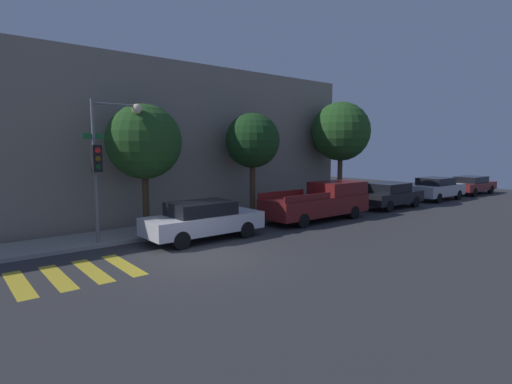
% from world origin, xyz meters
% --- Properties ---
extents(ground_plane, '(60.00, 60.00, 0.00)m').
position_xyz_m(ground_plane, '(0.00, 0.00, 0.00)').
color(ground_plane, '#333335').
extents(sidewalk, '(26.00, 2.25, 0.14)m').
position_xyz_m(sidewalk, '(0.00, 4.32, 0.07)').
color(sidewalk, gray).
rests_on(sidewalk, ground).
extents(building_row, '(26.00, 6.00, 7.26)m').
position_xyz_m(building_row, '(0.00, 8.85, 3.63)').
color(building_row, gray).
rests_on(building_row, ground).
extents(crosswalk, '(3.11, 2.60, 0.00)m').
position_xyz_m(crosswalk, '(-3.47, 0.80, 0.00)').
color(crosswalk, gold).
rests_on(crosswalk, ground).
extents(traffic_light_pole, '(2.08, 0.56, 5.03)m').
position_xyz_m(traffic_light_pole, '(-1.62, 3.37, 3.35)').
color(traffic_light_pole, slate).
rests_on(traffic_light_pole, ground).
extents(sedan_near_corner, '(4.45, 1.80, 1.42)m').
position_xyz_m(sedan_near_corner, '(1.40, 2.10, 0.75)').
color(sedan_near_corner, silver).
rests_on(sedan_near_corner, ground).
extents(pickup_truck, '(5.61, 1.94, 1.74)m').
position_xyz_m(pickup_truck, '(7.88, 2.10, 0.88)').
color(pickup_truck, maroon).
rests_on(pickup_truck, ground).
extents(sedan_middle, '(4.28, 1.83, 1.42)m').
position_xyz_m(sedan_middle, '(13.65, 2.10, 0.74)').
color(sedan_middle, black).
rests_on(sedan_middle, ground).
extents(sedan_far_end, '(4.34, 1.86, 1.46)m').
position_xyz_m(sedan_far_end, '(19.01, 2.10, 0.77)').
color(sedan_far_end, '#B7BABF').
rests_on(sedan_far_end, ground).
extents(sedan_tail_of_row, '(4.63, 1.83, 1.30)m').
position_xyz_m(sedan_tail_of_row, '(24.22, 2.10, 0.70)').
color(sedan_tail_of_row, maroon).
rests_on(sedan_tail_of_row, ground).
extents(tree_near_corner, '(2.90, 2.90, 5.09)m').
position_xyz_m(tree_near_corner, '(0.16, 4.33, 3.62)').
color(tree_near_corner, '#42301E').
rests_on(tree_near_corner, ground).
extents(tree_midblock, '(2.58, 2.58, 5.02)m').
position_xyz_m(tree_midblock, '(5.54, 4.33, 3.71)').
color(tree_midblock, '#4C3823').
rests_on(tree_midblock, ground).
extents(tree_far_end, '(3.35, 3.35, 5.99)m').
position_xyz_m(tree_far_end, '(12.02, 4.33, 4.30)').
color(tree_far_end, brown).
rests_on(tree_far_end, ground).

